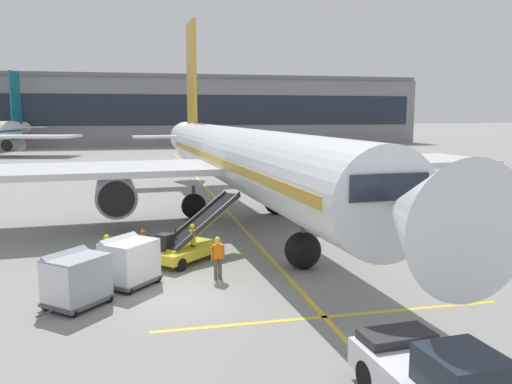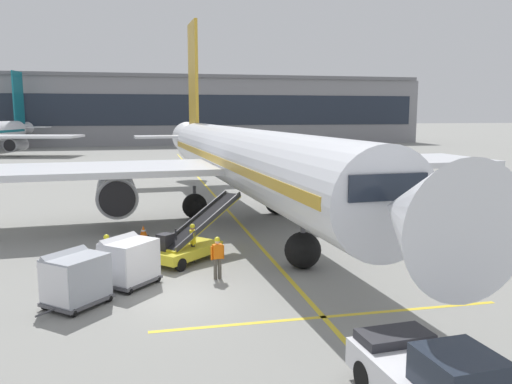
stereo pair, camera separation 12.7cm
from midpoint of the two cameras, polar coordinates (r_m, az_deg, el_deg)
name	(u,v)px [view 1 (the left image)]	position (r m, az deg, el deg)	size (l,w,h in m)	color
ground_plane	(179,298)	(19.42, -8.63, -11.42)	(600.00, 600.00, 0.00)	gray
parked_airplane	(239,159)	(32.54, -1.99, 3.67)	(34.34, 43.87, 14.92)	silver
belt_loader	(189,242)	(23.86, -7.45, -5.50)	(4.74, 4.66, 2.78)	gold
baggage_cart_lead	(129,261)	(20.85, -13.94, -7.29)	(2.53, 2.57, 1.91)	#515156
baggage_cart_second	(76,278)	(19.22, -19.33, -8.89)	(2.53, 2.57, 1.91)	#515156
pushback_tug	(439,382)	(12.68, 19.15, -19.09)	(2.42, 4.54, 1.83)	silver
ground_crew_by_loader	(107,252)	(22.25, -16.15, -6.37)	(0.33, 0.56, 1.74)	black
ground_crew_by_carts	(218,255)	(21.06, -4.39, -6.90)	(0.56, 0.31, 1.74)	#514C42
ground_crew_marshaller	(193,240)	(23.57, -7.10, -5.26)	(0.27, 0.57, 1.74)	black
safety_cone_engine_keepout	(143,232)	(28.75, -12.41, -4.27)	(0.56, 0.56, 0.64)	black
apron_guidance_line_lead_in	(237,221)	(32.26, -2.22, -3.23)	(0.20, 110.00, 0.01)	yellow
apron_guidance_line_stop_bar	(334,316)	(17.83, 8.38, -13.26)	(12.00, 0.20, 0.01)	yellow
terminal_building	(111,110)	(117.84, -15.66, 8.60)	(134.35, 18.00, 14.59)	gray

